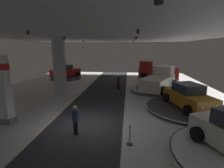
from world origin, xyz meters
The scene contains 15 objects.
ground centered at (0.00, 0.00, -0.02)m, with size 24.00×44.00×0.06m.
ceiling_with_spotlights centered at (0.00, 0.00, 5.55)m, with size 24.00×44.00×0.39m.
column_left centered at (-4.22, 6.66, 2.75)m, with size 1.21×1.21×5.50m.
brand_sign_pylon centered at (-5.06, -0.15, 2.12)m, with size 1.32×0.77×4.10m.
display_platform_deep_left centered at (-6.77, 14.78, 0.18)m, with size 4.60×4.60×0.32m.
display_car_deep_left centered at (-6.79, 14.75, 1.09)m, with size 3.96×4.44×1.71m.
display_platform_deep_right centered at (6.64, 14.91, 0.18)m, with size 5.68×5.68×0.32m.
pickup_truck_deep_right centered at (6.32, 14.97, 1.26)m, with size 5.61×3.48×2.30m.
display_platform_mid_right centered at (6.85, 3.18, 0.13)m, with size 6.06×6.06×0.23m.
display_car_mid_right centered at (6.85, 3.21, 1.00)m, with size 3.11×4.53×1.71m.
display_platform_far_right centered at (5.50, 8.26, 0.14)m, with size 5.68×5.68×0.24m.
pickup_truck_far_right centered at (5.66, 8.54, 1.18)m, with size 4.47×5.66×2.30m.
visitor_walking_near centered at (-0.25, -1.16, 0.91)m, with size 0.32×0.32×1.59m.
visitor_walking_far centered at (1.38, 8.97, 0.91)m, with size 0.32×0.32×1.59m.
stanchion_a centered at (2.58, -1.87, 0.37)m, with size 0.28×0.28×1.01m.
Camera 1 is at (2.45, -9.12, 4.48)m, focal length 27.07 mm.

